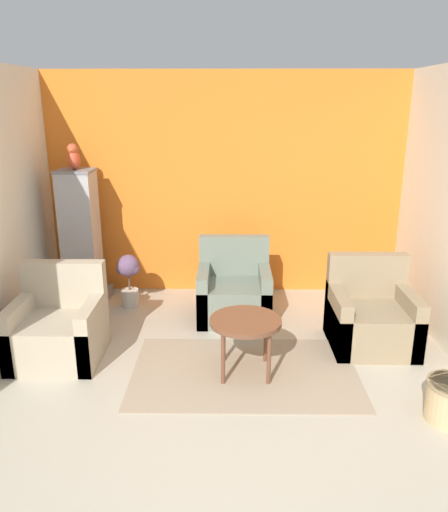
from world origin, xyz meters
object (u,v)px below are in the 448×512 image
(coffee_table, at_px, (245,325))
(armchair_left, at_px, (59,329))
(birdcage, at_px, (81,242))
(armchair_middle, at_px, (234,292))
(potted_plant, at_px, (129,275))
(armchair_right, at_px, (371,318))
(parrot, at_px, (74,157))

(coffee_table, relative_size, armchair_left, 0.73)
(coffee_table, bearing_deg, birdcage, 138.54)
(armchair_middle, xyz_separation_m, potted_plant, (-1.22, 0.28, 0.10))
(armchair_right, distance_m, birdcage, 3.33)
(coffee_table, bearing_deg, armchair_middle, 94.09)
(armchair_right, relative_size, parrot, 2.95)
(coffee_table, bearing_deg, potted_plant, 130.98)
(birdcage, bearing_deg, parrot, 90.00)
(coffee_table, bearing_deg, armchair_left, 170.96)
(armchair_middle, height_order, potted_plant, armchair_middle)
(armchair_right, bearing_deg, coffee_table, -155.93)
(parrot, bearing_deg, potted_plant, -14.87)
(armchair_middle, relative_size, birdcage, 0.54)
(armchair_left, relative_size, parrot, 2.95)
(armchair_right, bearing_deg, potted_plant, 159.57)
(armchair_left, bearing_deg, birdcage, 96.10)
(armchair_right, distance_m, armchair_middle, 1.49)
(coffee_table, xyz_separation_m, armchair_middle, (-0.09, 1.23, -0.18))
(armchair_left, distance_m, birdcage, 1.46)
(armchair_middle, bearing_deg, armchair_right, -26.80)
(armchair_middle, bearing_deg, parrot, 166.52)
(armchair_right, height_order, birdcage, birdcage)
(armchair_left, relative_size, birdcage, 0.54)
(birdcage, height_order, potted_plant, birdcage)
(armchair_right, relative_size, armchair_middle, 1.00)
(armchair_left, distance_m, armchair_middle, 1.89)
(coffee_table, height_order, armchair_left, armchair_left)
(potted_plant, bearing_deg, armchair_middle, -12.84)
(armchair_middle, xyz_separation_m, parrot, (-1.78, 0.43, 1.43))
(birdcage, distance_m, parrot, 0.97)
(birdcage, relative_size, parrot, 5.41)
(armchair_middle, bearing_deg, coffee_table, -85.91)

